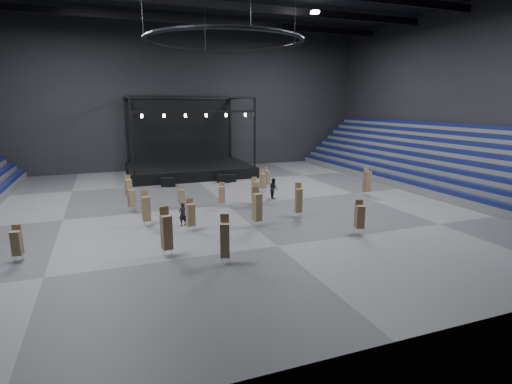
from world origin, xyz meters
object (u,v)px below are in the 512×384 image
object	(u,v)px
flight_case_left	(168,182)
chair_stack_12	(267,177)
chair_stack_2	(255,190)
crew_member	(274,188)
chair_stack_6	(225,239)
chair_stack_0	(367,181)
chair_stack_3	(166,231)
chair_stack_13	(360,216)
chair_stack_8	(181,196)
chair_stack_9	(129,188)
chair_stack_5	(17,242)
flight_case_right	(230,178)
flight_case_mid	(223,178)
man_center	(183,214)
chair_stack_10	(257,206)
chair_stack_15	(146,208)
chair_stack_11	(191,214)
chair_stack_14	(299,200)
chair_stack_4	(131,198)
chair_stack_7	(222,194)
stage	(188,162)
chair_stack_1	(263,180)

from	to	relation	value
flight_case_left	chair_stack_12	size ratio (longest dim) A/B	0.66
chair_stack_2	crew_member	bearing A→B (deg)	23.14
chair_stack_6	chair_stack_12	bearing A→B (deg)	79.71
chair_stack_0	chair_stack_3	distance (m)	21.06
flight_case_left	chair_stack_13	world-z (taller)	chair_stack_13
chair_stack_0	chair_stack_8	distance (m)	16.73
chair_stack_9	chair_stack_5	bearing A→B (deg)	-130.92
chair_stack_6	chair_stack_9	distance (m)	16.82
chair_stack_3	chair_stack_6	xyz separation A→B (m)	(2.71, -2.19, -0.08)
chair_stack_6	flight_case_right	bearing A→B (deg)	90.65
flight_case_mid	chair_stack_13	xyz separation A→B (m)	(3.41, -19.90, 0.78)
man_center	crew_member	bearing A→B (deg)	-172.11
chair_stack_10	chair_stack_15	world-z (taller)	chair_stack_10
chair_stack_10	man_center	size ratio (longest dim) A/B	1.71
flight_case_left	chair_stack_11	distance (m)	15.35
flight_case_left	chair_stack_14	world-z (taller)	chair_stack_14
chair_stack_6	flight_case_left	bearing A→B (deg)	107.78
chair_stack_4	chair_stack_13	distance (m)	17.43
flight_case_right	chair_stack_2	world-z (taller)	chair_stack_2
chair_stack_10	chair_stack_13	bearing A→B (deg)	-46.87
chair_stack_13	crew_member	size ratio (longest dim) A/B	1.23
chair_stack_2	crew_member	xyz separation A→B (m)	(2.28, 1.38, -0.29)
chair_stack_11	man_center	world-z (taller)	chair_stack_11
chair_stack_11	chair_stack_15	world-z (taller)	chair_stack_15
chair_stack_13	man_center	world-z (taller)	chair_stack_13
flight_case_left	chair_stack_0	world-z (taller)	chair_stack_0
crew_member	chair_stack_7	bearing A→B (deg)	109.16
chair_stack_4	chair_stack_11	world-z (taller)	chair_stack_11
chair_stack_13	chair_stack_15	distance (m)	14.37
chair_stack_9	chair_stack_15	distance (m)	8.12
flight_case_right	chair_stack_5	xyz separation A→B (m)	(-17.26, -17.32, 0.69)
stage	chair_stack_6	bearing A→B (deg)	-97.41
chair_stack_6	chair_stack_5	bearing A→B (deg)	176.08
chair_stack_12	man_center	distance (m)	14.21
crew_member	chair_stack_14	bearing A→B (deg)	179.02
chair_stack_0	chair_stack_11	distance (m)	17.73
chair_stack_3	chair_stack_4	bearing A→B (deg)	84.04
chair_stack_6	man_center	size ratio (longest dim) A/B	1.64
chair_stack_12	man_center	xyz separation A→B (m)	(-10.35, -9.73, -0.26)
chair_stack_9	crew_member	world-z (taller)	chair_stack_9
chair_stack_13	chair_stack_5	bearing A→B (deg)	-173.02
chair_stack_5	chair_stack_12	bearing A→B (deg)	45.27
chair_stack_1	chair_stack_11	size ratio (longest dim) A/B	0.96
chair_stack_1	chair_stack_9	distance (m)	12.32
chair_stack_11	crew_member	distance (m)	11.14
flight_case_right	chair_stack_8	size ratio (longest dim) A/B	0.66
chair_stack_11	chair_stack_15	xyz separation A→B (m)	(-2.65, 2.14, 0.13)
chair_stack_10	crew_member	xyz separation A→B (m)	(4.40, 7.36, -0.52)
chair_stack_0	flight_case_right	bearing A→B (deg)	128.57
chair_stack_1	flight_case_right	bearing A→B (deg)	85.07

